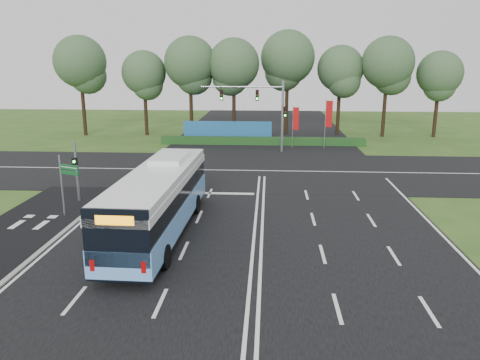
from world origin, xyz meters
TOP-DOWN VIEW (x-y plane):
  - ground at (0.00, 0.00)m, footprint 120.00×120.00m
  - road_main at (0.00, 0.00)m, footprint 20.00×120.00m
  - road_cross at (0.00, 12.00)m, footprint 120.00×14.00m
  - bike_path at (-12.50, -3.00)m, footprint 5.00×18.00m
  - kerb_strip at (-10.10, -3.00)m, footprint 0.25×18.00m
  - city_bus at (-4.92, -2.86)m, footprint 3.05×12.98m
  - pedestrian_signal at (-11.53, 2.62)m, footprint 0.34×0.44m
  - street_sign at (-10.91, -0.42)m, footprint 1.34×0.62m
  - banner_flag_mid at (3.37, 22.69)m, footprint 0.64×0.15m
  - banner_flag_right at (6.72, 22.78)m, footprint 0.74×0.17m
  - traffic_light_gantry at (0.21, 20.50)m, footprint 8.41×0.28m
  - hedge at (0.00, 24.50)m, footprint 22.00×1.20m
  - blue_hoarding at (-4.00, 27.00)m, footprint 10.00×0.30m
  - eucalyptus_row at (-0.82, 30.98)m, footprint 47.73×8.85m

SIDE VIEW (x-z plane):
  - ground at x=0.00m, z-range 0.00..0.00m
  - road_main at x=0.00m, z-range 0.00..0.04m
  - road_cross at x=0.00m, z-range 0.00..0.05m
  - bike_path at x=-12.50m, z-range 0.00..0.06m
  - kerb_strip at x=-10.10m, z-range 0.00..0.12m
  - hedge at x=0.00m, z-range 0.00..0.80m
  - blue_hoarding at x=-4.00m, z-range 0.00..2.20m
  - city_bus at x=-4.92m, z-range 0.01..3.72m
  - pedestrian_signal at x=-11.53m, z-range 0.18..4.14m
  - street_sign at x=-10.91m, z-range 0.50..4.17m
  - banner_flag_mid at x=3.37m, z-range 0.67..5.01m
  - banner_flag_right at x=6.72m, z-range 0.74..5.76m
  - traffic_light_gantry at x=0.21m, z-range 1.16..8.16m
  - eucalyptus_row at x=-0.82m, z-range 2.18..14.66m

